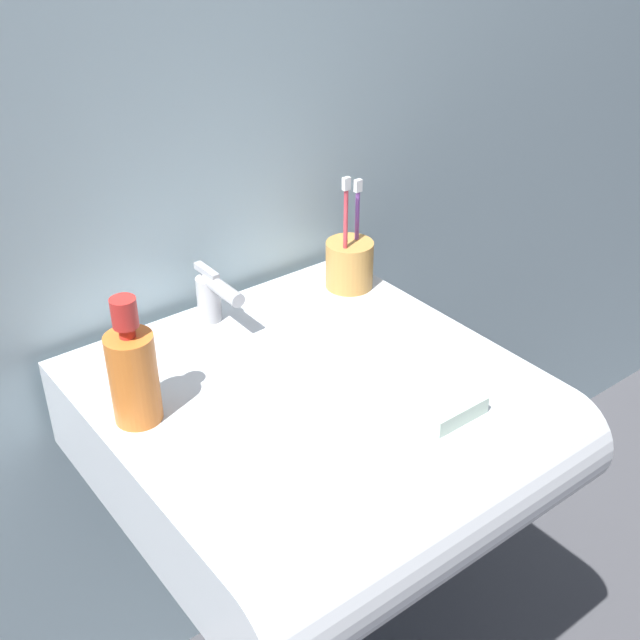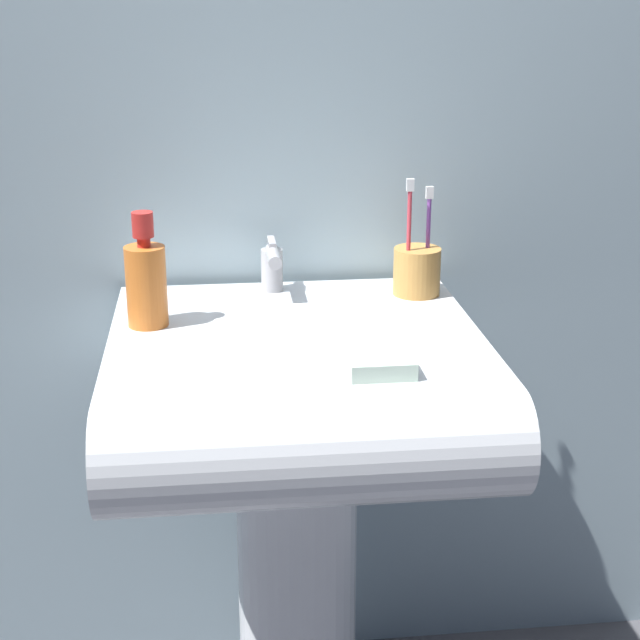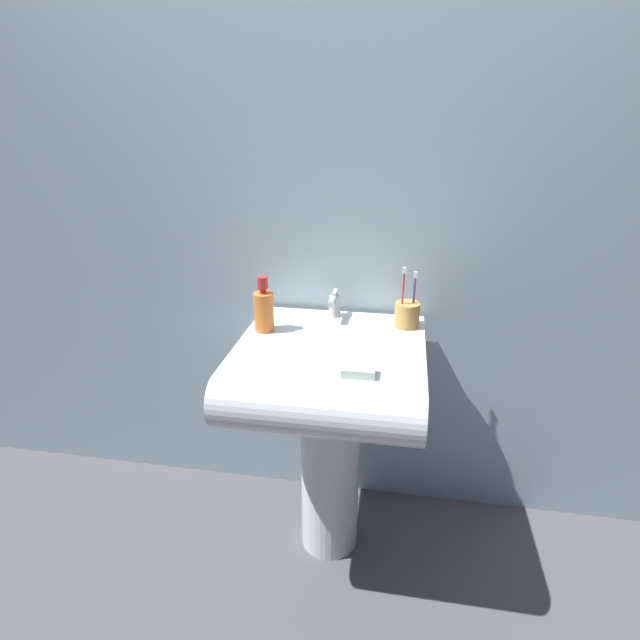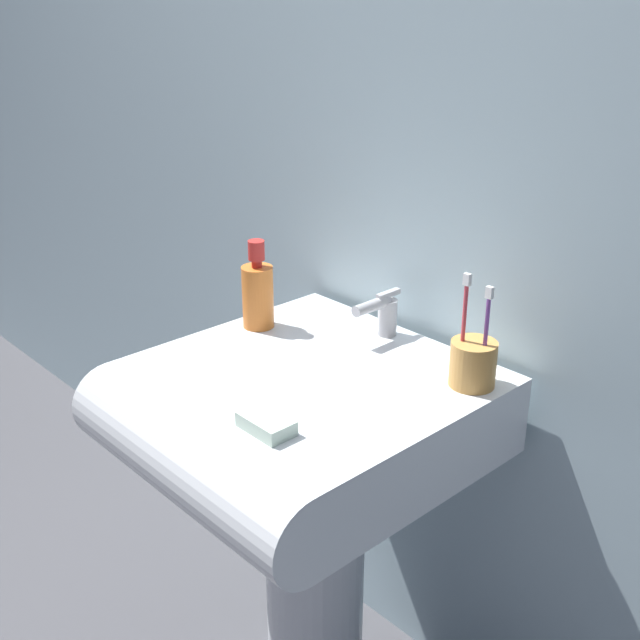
# 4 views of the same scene
# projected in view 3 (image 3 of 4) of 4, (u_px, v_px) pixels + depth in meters

# --- Properties ---
(ground_plane) EXTENTS (6.00, 6.00, 0.00)m
(ground_plane) POSITION_uv_depth(u_px,v_px,m) (329.00, 539.00, 1.78)
(ground_plane) COLOR #4C4C51
(ground_plane) RESTS_ON ground
(wall_back) EXTENTS (5.00, 0.05, 2.40)m
(wall_back) POSITION_uv_depth(u_px,v_px,m) (346.00, 183.00, 1.60)
(wall_back) COLOR #9EB7C1
(wall_back) RESTS_ON ground
(sink_pedestal) EXTENTS (0.19, 0.19, 0.63)m
(sink_pedestal) POSITION_uv_depth(u_px,v_px,m) (330.00, 467.00, 1.66)
(sink_pedestal) COLOR white
(sink_pedestal) RESTS_ON ground
(sink_basin) EXTENTS (0.55, 0.58, 0.14)m
(sink_basin) POSITION_uv_depth(u_px,v_px,m) (328.00, 372.00, 1.46)
(sink_basin) COLOR white
(sink_basin) RESTS_ON sink_pedestal
(faucet) EXTENTS (0.04, 0.12, 0.09)m
(faucet) POSITION_uv_depth(u_px,v_px,m) (334.00, 304.00, 1.65)
(faucet) COLOR #B7B7BC
(faucet) RESTS_ON sink_basin
(toothbrush_cup) EXTENTS (0.08, 0.08, 0.20)m
(toothbrush_cup) POSITION_uv_depth(u_px,v_px,m) (407.00, 314.00, 1.58)
(toothbrush_cup) COLOR #D19347
(toothbrush_cup) RESTS_ON sink_basin
(soap_bottle) EXTENTS (0.06, 0.06, 0.18)m
(soap_bottle) POSITION_uv_depth(u_px,v_px,m) (264.00, 310.00, 1.54)
(soap_bottle) COLOR orange
(soap_bottle) RESTS_ON sink_basin
(bar_soap) EXTENTS (0.09, 0.05, 0.02)m
(bar_soap) POSITION_uv_depth(u_px,v_px,m) (358.00, 371.00, 1.29)
(bar_soap) COLOR silver
(bar_soap) RESTS_ON sink_basin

